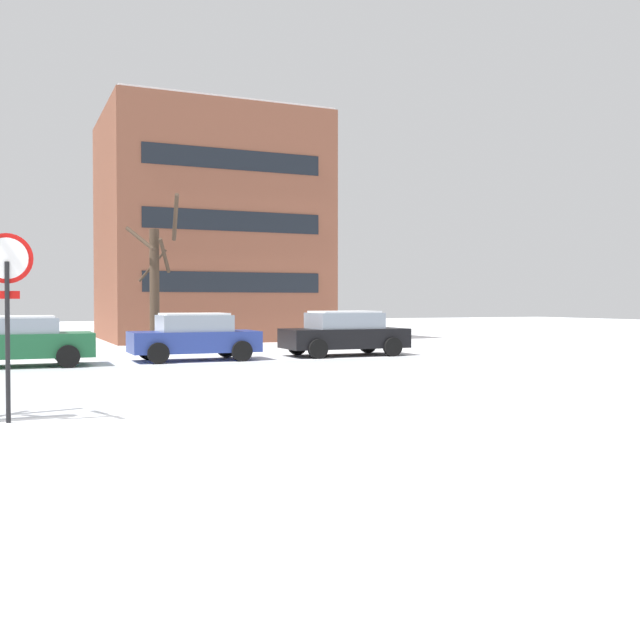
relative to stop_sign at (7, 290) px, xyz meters
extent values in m
plane|color=white|center=(1.32, 1.40, -2.02)|extent=(120.00, 120.00, 0.00)
cube|color=#B7BCC4|center=(1.32, 4.90, -2.01)|extent=(80.00, 9.00, 0.00)
cylinder|color=black|center=(0.00, 0.00, -0.79)|extent=(0.07, 0.15, 2.44)
cylinder|color=red|center=(0.00, 0.00, 0.48)|extent=(0.75, 0.15, 0.76)
cylinder|color=white|center=(0.00, -0.01, 0.48)|extent=(0.62, 0.13, 0.62)
cube|color=red|center=(0.00, 0.00, -0.07)|extent=(0.36, 0.08, 0.12)
cylinder|color=white|center=(0.00, 0.01, 0.53)|extent=(0.41, 0.10, 0.42)
cube|color=#1E6038|center=(0.19, 10.44, -1.40)|extent=(4.30, 1.88, 0.68)
cube|color=#8C99A8|center=(0.19, 10.44, -0.85)|extent=(2.37, 1.72, 0.43)
cube|color=white|center=(0.19, 10.44, -0.60)|extent=(2.15, 1.59, 0.06)
cylinder|color=black|center=(1.59, 11.37, -1.70)|extent=(0.64, 0.23, 0.64)
cylinder|color=black|center=(1.58, 9.49, -1.70)|extent=(0.64, 0.23, 0.64)
cube|color=#283D93|center=(5.42, 10.66, -1.42)|extent=(3.97, 1.77, 0.65)
cube|color=#8C99A8|center=(5.42, 10.66, -0.84)|extent=(2.19, 1.61, 0.51)
cube|color=white|center=(5.42, 10.66, -0.55)|extent=(1.99, 1.49, 0.06)
cylinder|color=black|center=(6.71, 11.53, -1.70)|extent=(0.64, 0.23, 0.64)
cylinder|color=black|center=(6.70, 9.76, -1.70)|extent=(0.64, 0.23, 0.64)
cylinder|color=black|center=(4.15, 11.55, -1.70)|extent=(0.64, 0.23, 0.64)
cylinder|color=black|center=(4.13, 9.78, -1.70)|extent=(0.64, 0.23, 0.64)
cube|color=black|center=(10.65, 10.72, -1.42)|extent=(4.23, 1.87, 0.66)
cube|color=#8C99A8|center=(10.65, 10.72, -0.82)|extent=(2.33, 1.71, 0.54)
cube|color=white|center=(10.65, 10.72, -0.51)|extent=(2.12, 1.58, 0.06)
cylinder|color=black|center=(12.03, 11.64, -1.70)|extent=(0.64, 0.23, 0.64)
cylinder|color=black|center=(12.01, 9.77, -1.70)|extent=(0.64, 0.23, 0.64)
cylinder|color=black|center=(9.29, 11.67, -1.70)|extent=(0.64, 0.23, 0.64)
cylinder|color=black|center=(9.27, 9.79, -1.70)|extent=(0.64, 0.23, 0.64)
cylinder|color=#423326|center=(5.01, 15.03, 0.24)|extent=(0.35, 0.35, 4.50)
cylinder|color=#423326|center=(5.77, 14.93, 2.93)|extent=(0.37, 1.64, 1.60)
cylinder|color=#423326|center=(4.43, 14.67, 2.09)|extent=(0.88, 1.29, 0.93)
cylinder|color=#423326|center=(5.34, 14.81, 1.51)|extent=(0.61, 0.82, 1.23)
cylinder|color=#423326|center=(5.04, 15.52, 1.18)|extent=(1.06, 0.15, 1.24)
cube|color=brown|center=(9.38, 23.93, 3.42)|extent=(10.14, 8.80, 10.87)
cube|color=white|center=(9.38, 23.93, 8.91)|extent=(9.94, 8.62, 0.10)
cube|color=black|center=(9.38, 19.51, 0.70)|extent=(8.12, 0.04, 0.90)
cube|color=black|center=(9.38, 19.51, 3.42)|extent=(8.12, 0.04, 0.90)
cube|color=black|center=(9.38, 19.51, 6.14)|extent=(8.12, 0.04, 0.90)
camera|label=1|loc=(-0.04, -12.04, -0.18)|focal=41.29mm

